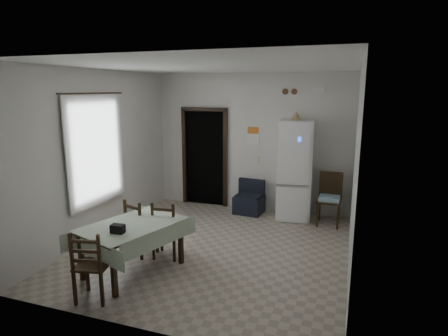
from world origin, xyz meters
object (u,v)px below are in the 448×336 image
dining_chair_far_left (141,226)px  dining_chair_near_head (93,264)px  fridge (295,170)px  corner_chair (329,200)px  dining_chair_far_right (167,229)px  navy_seat (249,197)px  dining_table (133,248)px

dining_chair_far_left → dining_chair_near_head: size_ratio=0.98×
fridge → dining_chair_far_left: 3.24m
corner_chair → dining_chair_far_right: size_ratio=1.12×
corner_chair → dining_chair_far_left: corner_chair is taller
fridge → dining_chair_far_left: bearing=-135.5°
corner_chair → dining_chair_near_head: corner_chair is taller
fridge → navy_seat: bearing=173.4°
navy_seat → dining_chair_near_head: 3.95m
fridge → dining_chair_far_right: fridge is taller
fridge → corner_chair: (0.69, -0.20, -0.48)m
dining_chair_near_head → dining_chair_far_left: bearing=-97.7°
corner_chair → dining_table: 3.80m
navy_seat → dining_chair_far_left: bearing=-107.7°
dining_chair_far_left → dining_table: bearing=126.7°
dining_chair_far_right → dining_chair_near_head: (-0.30, -1.39, 0.01)m
dining_chair_far_left → dining_chair_far_right: bearing=-157.3°
dining_chair_far_right → dining_chair_near_head: size_ratio=0.98×
dining_chair_near_head → fridge: bearing=-129.5°
corner_chair → dining_chair_far_right: corner_chair is taller
fridge → navy_seat: size_ratio=2.88×
dining_table → dining_chair_far_right: bearing=88.3°
dining_table → dining_chair_near_head: 0.79m
dining_chair_far_left → dining_chair_far_right: (0.43, 0.05, 0.00)m
dining_chair_far_right → dining_chair_near_head: 1.42m
fridge → dining_table: 3.60m
navy_seat → dining_chair_far_left: size_ratio=0.76×
navy_seat → dining_chair_near_head: (-0.94, -3.83, 0.12)m
dining_chair_far_right → dining_table: bearing=63.0°
corner_chair → dining_chair_near_head: (-2.57, -3.63, -0.04)m
dining_chair_far_left → dining_chair_near_head: (0.14, -1.34, 0.01)m
dining_chair_far_right → dining_chair_near_head: dining_chair_near_head is taller
navy_seat → dining_chair_far_left: 2.71m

